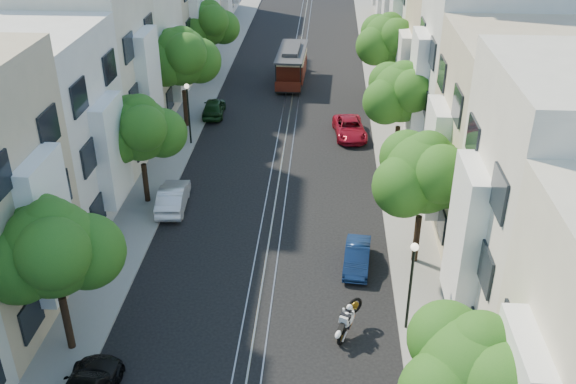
% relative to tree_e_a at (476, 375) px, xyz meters
% --- Properties ---
extents(ground, '(200.00, 200.00, 0.00)m').
position_rel_tree_e_a_xyz_m(ground, '(-7.26, 31.02, -4.40)').
color(ground, black).
rests_on(ground, ground).
extents(sidewalk_east, '(2.50, 80.00, 0.12)m').
position_rel_tree_e_a_xyz_m(sidewalk_east, '(-0.01, 31.02, -4.34)').
color(sidewalk_east, gray).
rests_on(sidewalk_east, ground).
extents(sidewalk_west, '(2.50, 80.00, 0.12)m').
position_rel_tree_e_a_xyz_m(sidewalk_west, '(-14.51, 31.02, -4.34)').
color(sidewalk_west, gray).
rests_on(sidewalk_west, ground).
extents(rail_left, '(0.06, 80.00, 0.02)m').
position_rel_tree_e_a_xyz_m(rail_left, '(-7.81, 31.02, -4.39)').
color(rail_left, gray).
rests_on(rail_left, ground).
extents(rail_slot, '(0.06, 80.00, 0.02)m').
position_rel_tree_e_a_xyz_m(rail_slot, '(-7.26, 31.02, -4.39)').
color(rail_slot, gray).
rests_on(rail_slot, ground).
extents(rail_right, '(0.06, 80.00, 0.02)m').
position_rel_tree_e_a_xyz_m(rail_right, '(-6.71, 31.02, -4.39)').
color(rail_right, gray).
rests_on(rail_right, ground).
extents(lane_line, '(0.08, 80.00, 0.01)m').
position_rel_tree_e_a_xyz_m(lane_line, '(-7.26, 31.02, -4.40)').
color(lane_line, tan).
rests_on(lane_line, ground).
extents(townhouses_east, '(7.75, 72.00, 12.00)m').
position_rel_tree_e_a_xyz_m(townhouses_east, '(4.61, 30.94, 0.79)').
color(townhouses_east, beige).
rests_on(townhouses_east, ground).
extents(townhouses_west, '(7.75, 72.00, 11.76)m').
position_rel_tree_e_a_xyz_m(townhouses_west, '(-19.13, 30.94, 0.68)').
color(townhouses_west, silver).
rests_on(townhouses_west, ground).
extents(tree_e_a, '(4.72, 3.87, 6.27)m').
position_rel_tree_e_a_xyz_m(tree_e_a, '(0.00, 0.00, 0.00)').
color(tree_e_a, black).
rests_on(tree_e_a, ground).
extents(tree_e_b, '(4.93, 4.08, 6.68)m').
position_rel_tree_e_a_xyz_m(tree_e_b, '(0.00, 12.00, 0.34)').
color(tree_e_b, black).
rests_on(tree_e_b, ground).
extents(tree_e_c, '(4.84, 3.99, 6.52)m').
position_rel_tree_e_a_xyz_m(tree_e_c, '(0.00, 23.00, 0.20)').
color(tree_e_c, black).
rests_on(tree_e_c, ground).
extents(tree_e_d, '(5.01, 4.16, 6.85)m').
position_rel_tree_e_a_xyz_m(tree_e_d, '(0.00, 34.00, 0.47)').
color(tree_e_d, black).
rests_on(tree_e_d, ground).
extents(tree_w_a, '(4.93, 4.08, 6.68)m').
position_rel_tree_e_a_xyz_m(tree_w_a, '(-14.40, 5.00, 0.34)').
color(tree_w_a, black).
rests_on(tree_w_a, ground).
extents(tree_w_b, '(4.72, 3.87, 6.27)m').
position_rel_tree_e_a_xyz_m(tree_w_b, '(-14.40, 17.00, 0.00)').
color(tree_w_b, black).
rests_on(tree_w_b, ground).
extents(tree_w_c, '(5.13, 4.28, 7.09)m').
position_rel_tree_e_a_xyz_m(tree_w_c, '(-14.40, 28.00, 0.67)').
color(tree_w_c, black).
rests_on(tree_w_c, ground).
extents(tree_w_d, '(4.84, 3.99, 6.52)m').
position_rel_tree_e_a_xyz_m(tree_w_d, '(-14.40, 39.00, 0.20)').
color(tree_w_d, black).
rests_on(tree_w_d, ground).
extents(lamp_east, '(0.32, 0.32, 4.16)m').
position_rel_tree_e_a_xyz_m(lamp_east, '(-0.96, 7.02, -1.55)').
color(lamp_east, black).
rests_on(lamp_east, ground).
extents(lamp_west, '(0.32, 0.32, 4.16)m').
position_rel_tree_e_a_xyz_m(lamp_west, '(-13.56, 25.02, -1.55)').
color(lamp_west, black).
rests_on(lamp_west, ground).
extents(sportbike_rider, '(1.12, 1.84, 1.43)m').
position_rel_tree_e_a_xyz_m(sportbike_rider, '(-3.43, 6.55, -3.59)').
color(sportbike_rider, black).
rests_on(sportbike_rider, ground).
extents(cable_car, '(2.48, 7.25, 2.76)m').
position_rel_tree_e_a_xyz_m(cable_car, '(-7.51, 38.32, -2.76)').
color(cable_car, black).
rests_on(cable_car, ground).
extents(parked_car_e_mid, '(1.48, 3.45, 1.10)m').
position_rel_tree_e_a_xyz_m(parked_car_e_mid, '(-2.86, 11.46, -3.85)').
color(parked_car_e_mid, '#0D1F45').
rests_on(parked_car_e_mid, ground).
extents(parked_car_e_far, '(2.50, 4.56, 1.21)m').
position_rel_tree_e_a_xyz_m(parked_car_e_far, '(-2.86, 27.08, -3.79)').
color(parked_car_e_far, maroon).
rests_on(parked_car_e_far, ground).
extents(parked_car_w_mid, '(1.67, 4.14, 1.34)m').
position_rel_tree_e_a_xyz_m(parked_car_w_mid, '(-12.86, 16.53, -3.73)').
color(parked_car_w_mid, silver).
rests_on(parked_car_w_mid, ground).
extents(parked_car_w_far, '(1.73, 3.87, 1.29)m').
position_rel_tree_e_a_xyz_m(parked_car_w_far, '(-12.86, 30.34, -3.75)').
color(parked_car_w_far, black).
rests_on(parked_car_w_far, ground).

